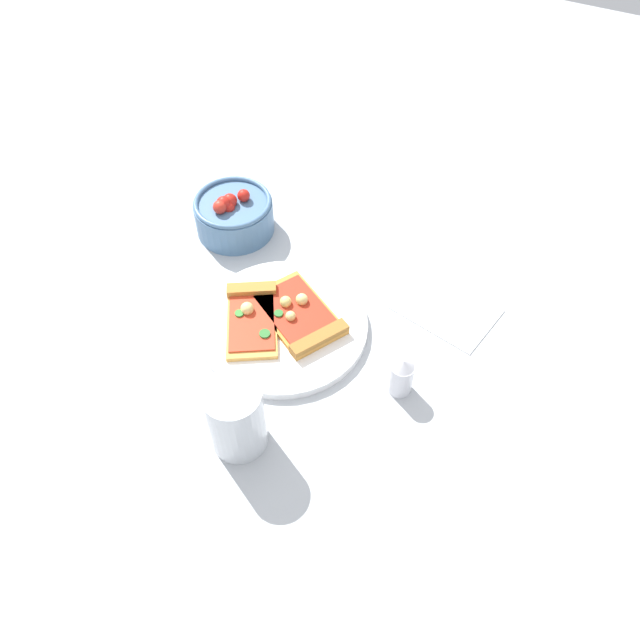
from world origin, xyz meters
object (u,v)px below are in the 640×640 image
paper_napkin (446,309)px  pepper_shaker (401,375)px  soda_glass (236,419)px  pizza_slice_near (252,314)px  plate (283,325)px  pizza_slice_far (300,317)px  salad_bowl (234,214)px

paper_napkin → pepper_shaker: size_ratio=2.17×
soda_glass → pizza_slice_near: bearing=115.0°
plate → pizza_slice_far: (0.02, 0.02, 0.01)m
plate → pizza_slice_near: 0.05m
salad_bowl → soda_glass: (0.21, -0.35, 0.02)m
pizza_slice_far → paper_napkin: 0.23m
pizza_slice_near → soda_glass: 0.20m
plate → soda_glass: (0.04, -0.19, 0.05)m
pepper_shaker → pizza_slice_far: bearing=167.1°
salad_bowl → pepper_shaker: 0.41m
plate → pizza_slice_far: bearing=37.4°
salad_bowl → soda_glass: bearing=-58.5°
salad_bowl → soda_glass: 0.41m
pizza_slice_far → soda_glass: soda_glass is taller
pizza_slice_near → salad_bowl: size_ratio=1.16×
salad_bowl → paper_napkin: 0.39m
salad_bowl → pepper_shaker: size_ratio=1.96×
salad_bowl → pepper_shaker: (0.37, -0.18, -0.00)m
salad_bowl → paper_napkin: size_ratio=0.90×
pizza_slice_near → soda_glass: size_ratio=1.36×
plate → pizza_slice_far: size_ratio=1.50×
paper_napkin → pepper_shaker: bearing=-94.2°
pizza_slice_far → paper_napkin: bearing=34.0°
plate → pepper_shaker: 0.20m
paper_napkin → salad_bowl: bearing=178.1°
salad_bowl → soda_glass: size_ratio=1.17×
pizza_slice_near → paper_napkin: pizza_slice_near is taller
pizza_slice_far → salad_bowl: size_ratio=1.29×
pizza_slice_near → pepper_shaker: bearing=-2.9°
soda_glass → pepper_shaker: bearing=46.0°
salad_bowl → pizza_slice_far: bearing=-35.3°
plate → pizza_slice_near: (-0.05, -0.01, 0.01)m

